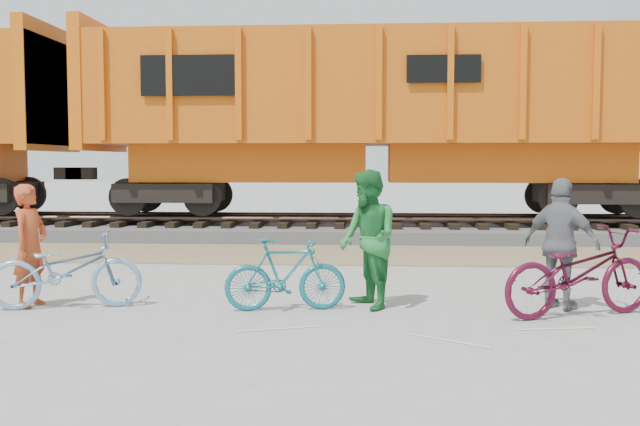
# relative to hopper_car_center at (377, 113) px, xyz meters

# --- Properties ---
(ground) EXTENTS (120.00, 120.00, 0.00)m
(ground) POSITION_rel_hopper_car_center_xyz_m (-0.22, -9.00, -3.01)
(ground) COLOR #9E9E99
(ground) RESTS_ON ground
(gravel_strip) EXTENTS (120.00, 3.00, 0.02)m
(gravel_strip) POSITION_rel_hopper_car_center_xyz_m (-0.22, -3.50, -3.00)
(gravel_strip) COLOR #908159
(gravel_strip) RESTS_ON ground
(ballast_bed) EXTENTS (120.00, 4.00, 0.30)m
(ballast_bed) POSITION_rel_hopper_car_center_xyz_m (-0.22, 0.00, -2.86)
(ballast_bed) COLOR slate
(ballast_bed) RESTS_ON ground
(track) EXTENTS (120.00, 2.60, 0.24)m
(track) POSITION_rel_hopper_car_center_xyz_m (-0.22, 0.00, -2.53)
(track) COLOR black
(track) RESTS_ON ballast_bed
(hopper_car_center) EXTENTS (14.00, 3.13, 4.65)m
(hopper_car_center) POSITION_rel_hopper_car_center_xyz_m (0.00, 0.00, 0.00)
(hopper_car_center) COLOR black
(hopper_car_center) RESTS_ON track
(bicycle_blue) EXTENTS (1.91, 1.06, 0.95)m
(bicycle_blue) POSITION_rel_hopper_car_center_xyz_m (-3.97, -8.84, -2.53)
(bicycle_blue) COLOR #769DBF
(bicycle_blue) RESTS_ON ground
(bicycle_teal) EXTENTS (1.52, 0.67, 0.89)m
(bicycle_teal) POSITION_rel_hopper_car_center_xyz_m (-1.25, -8.81, -2.56)
(bicycle_teal) COLOR #166973
(bicycle_teal) RESTS_ON ground
(bicycle_maroon) EXTENTS (2.10, 1.36, 1.04)m
(bicycle_maroon) POSITION_rel_hopper_car_center_xyz_m (2.21, -8.92, -2.49)
(bicycle_maroon) COLOR #4E0E25
(bicycle_maroon) RESTS_ON ground
(person_solo) EXTENTS (0.44, 0.61, 1.53)m
(person_solo) POSITION_rel_hopper_car_center_xyz_m (-4.47, -8.74, -2.24)
(person_solo) COLOR #B5421E
(person_solo) RESTS_ON ground
(person_man) EXTENTS (0.93, 1.03, 1.72)m
(person_man) POSITION_rel_hopper_car_center_xyz_m (-0.25, -8.61, -2.15)
(person_man) COLOR #20702E
(person_man) RESTS_ON ground
(person_woman) EXTENTS (0.99, 0.90, 1.62)m
(person_woman) POSITION_rel_hopper_car_center_xyz_m (2.11, -8.52, -2.20)
(person_woman) COLOR slate
(person_woman) RESTS_ON ground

